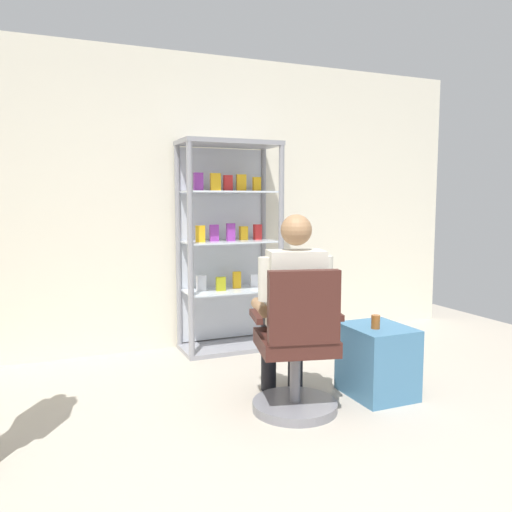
{
  "coord_description": "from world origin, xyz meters",
  "views": [
    {
      "loc": [
        -1.23,
        -1.75,
        1.39
      ],
      "look_at": [
        0.15,
        1.5,
        1.0
      ],
      "focal_mm": 36.66,
      "sensor_mm": 36.0,
      "label": 1
    }
  ],
  "objects_px": {
    "display_cabinet_main": "(227,244)",
    "tea_glass": "(376,322)",
    "office_chair": "(297,355)",
    "storage_crate": "(377,361)",
    "seated_shopkeeper": "(292,301)"
  },
  "relations": [
    {
      "from": "display_cabinet_main",
      "to": "office_chair",
      "type": "height_order",
      "value": "display_cabinet_main"
    },
    {
      "from": "storage_crate",
      "to": "tea_glass",
      "type": "distance_m",
      "value": 0.3
    },
    {
      "from": "display_cabinet_main",
      "to": "tea_glass",
      "type": "xyz_separation_m",
      "value": [
        0.51,
        -1.6,
        -0.42
      ]
    },
    {
      "from": "display_cabinet_main",
      "to": "seated_shopkeeper",
      "type": "distance_m",
      "value": 1.49
    },
    {
      "from": "office_chair",
      "to": "seated_shopkeeper",
      "type": "relative_size",
      "value": 0.74
    },
    {
      "from": "office_chair",
      "to": "storage_crate",
      "type": "relative_size",
      "value": 1.93
    },
    {
      "from": "display_cabinet_main",
      "to": "tea_glass",
      "type": "bearing_deg",
      "value": -72.46
    },
    {
      "from": "display_cabinet_main",
      "to": "tea_glass",
      "type": "height_order",
      "value": "display_cabinet_main"
    },
    {
      "from": "display_cabinet_main",
      "to": "seated_shopkeeper",
      "type": "xyz_separation_m",
      "value": [
        -0.07,
        -1.46,
        -0.26
      ]
    },
    {
      "from": "office_chair",
      "to": "tea_glass",
      "type": "bearing_deg",
      "value": 2.07
    },
    {
      "from": "storage_crate",
      "to": "tea_glass",
      "type": "xyz_separation_m",
      "value": [
        -0.06,
        -0.05,
        0.3
      ]
    },
    {
      "from": "storage_crate",
      "to": "display_cabinet_main",
      "type": "bearing_deg",
      "value": 109.88
    },
    {
      "from": "office_chair",
      "to": "seated_shopkeeper",
      "type": "height_order",
      "value": "seated_shopkeeper"
    },
    {
      "from": "display_cabinet_main",
      "to": "tea_glass",
      "type": "distance_m",
      "value": 1.73
    },
    {
      "from": "office_chair",
      "to": "tea_glass",
      "type": "distance_m",
      "value": 0.64
    }
  ]
}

